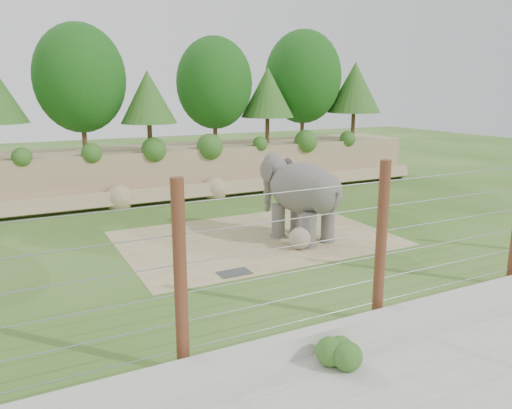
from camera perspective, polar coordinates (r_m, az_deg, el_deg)
name	(u,v)px	position (r m, az deg, el deg)	size (l,w,h in m)	color
ground	(284,265)	(16.36, 3.24, -6.89)	(90.00, 90.00, 0.00)	#2E5B17
back_embankment	(174,120)	(27.29, -9.35, 9.54)	(30.00, 5.52, 8.77)	#98835E
dirt_patch	(256,238)	(19.08, -0.04, -3.89)	(10.00, 7.00, 0.02)	#97835A
drain_grate	(234,273)	(15.57, -2.49, -7.80)	(1.00, 0.60, 0.03)	#262628
elephant	(303,200)	(18.64, 5.41, 0.49)	(1.62, 3.79, 3.07)	#635E58
stone_ball	(300,238)	(17.79, 5.03, -3.87)	(0.78, 0.78, 0.78)	gray
retaining_wall	(391,319)	(12.56, 15.17, -12.55)	(26.00, 0.35, 0.50)	#ABA99E
walkway	(458,370)	(11.47, 22.11, -17.09)	(26.00, 4.00, 0.01)	#ABA99E
barrier_fence	(381,243)	(12.27, 14.10, -4.32)	(20.26, 0.26, 4.00)	#512813
walkway_shrub	(338,353)	(10.73, 9.30, -16.37)	(0.67, 0.67, 0.67)	#2A611F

